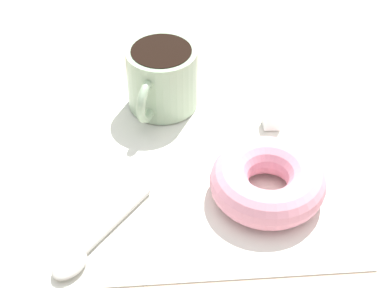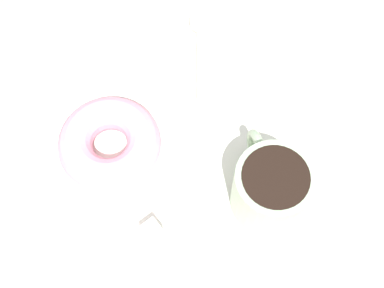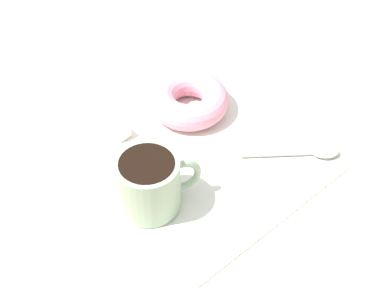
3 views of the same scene
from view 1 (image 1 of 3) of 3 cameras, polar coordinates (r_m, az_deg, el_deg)
ground_plane at (r=65.17cm, az=-0.02°, el=-2.92°), size 120.00×120.00×2.00cm
napkin at (r=65.30cm, az=0.00°, el=-1.40°), size 30.31×30.31×0.30cm
coffee_cup at (r=69.72cm, az=-2.72°, el=5.92°), size 7.66×10.12×7.06cm
donut at (r=60.73cm, az=6.74°, el=-3.33°), size 10.98×10.98×3.67cm
spoon at (r=57.40cm, az=-9.65°, el=-9.48°), size 9.09×10.85×0.90cm
sugar_cube at (r=68.98cm, az=7.10°, el=2.21°), size 1.79×1.79×1.79cm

